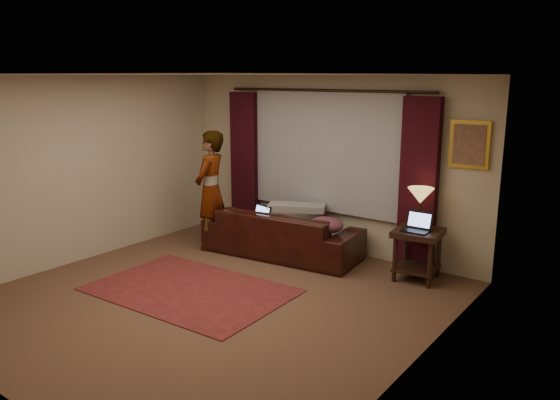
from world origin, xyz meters
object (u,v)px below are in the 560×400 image
object	(u,v)px
sofa	(282,224)
laptop_sofa	(256,215)
end_table	(417,255)
person	(211,191)
tiffany_lamp	(420,208)
laptop_table	(416,222)

from	to	relation	value
sofa	laptop_sofa	size ratio (longest dim) A/B	6.29
end_table	person	distance (m)	3.16
sofa	laptop_sofa	distance (m)	0.41
laptop_sofa	tiffany_lamp	world-z (taller)	tiffany_lamp
sofa	laptop_sofa	bearing A→B (deg)	19.47
tiffany_lamp	person	world-z (taller)	person
sofa	laptop_table	world-z (taller)	sofa
end_table	tiffany_lamp	world-z (taller)	tiffany_lamp
sofa	person	distance (m)	1.20
laptop_sofa	tiffany_lamp	xyz separation A→B (m)	(2.31, 0.48, 0.35)
end_table	laptop_table	distance (m)	0.46
laptop_sofa	laptop_table	world-z (taller)	laptop_table
end_table	tiffany_lamp	size ratio (longest dim) A/B	1.26
laptop_sofa	laptop_table	size ratio (longest dim) A/B	1.03
laptop_sofa	person	distance (m)	0.80
end_table	sofa	bearing A→B (deg)	-173.13
laptop_sofa	person	xyz separation A→B (m)	(-0.71, -0.20, 0.31)
sofa	tiffany_lamp	world-z (taller)	tiffany_lamp
sofa	tiffany_lamp	bearing A→B (deg)	-177.14
laptop_sofa	person	size ratio (longest dim) A/B	0.20
person	sofa	bearing A→B (deg)	91.32
sofa	end_table	bearing A→B (deg)	-179.38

